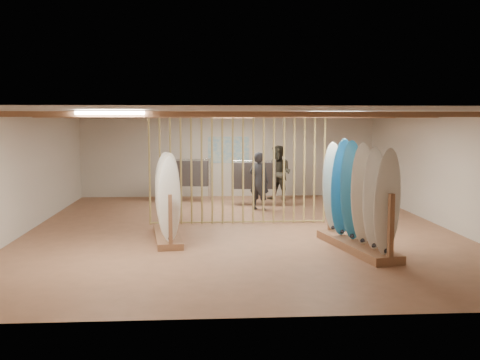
{
  "coord_description": "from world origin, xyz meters",
  "views": [
    {
      "loc": [
        -0.87,
        -13.18,
        2.62
      ],
      "look_at": [
        0.0,
        0.0,
        1.2
      ],
      "focal_mm": 42.0,
      "sensor_mm": 36.0,
      "label": 1
    }
  ],
  "objects": [
    {
      "name": "ceiling",
      "position": [
        0.0,
        0.0,
        2.8
      ],
      "size": [
        12.0,
        12.0,
        0.0
      ],
      "primitive_type": "plane",
      "rotation": [
        3.14,
        0.0,
        0.0
      ],
      "color": "#999591",
      "rests_on": "ground"
    },
    {
      "name": "rack_left",
      "position": [
        -1.67,
        -0.95,
        0.65
      ],
      "size": [
        0.8,
        2.41,
        1.9
      ],
      "rotation": [
        0.0,
        0.0,
        0.12
      ],
      "color": "#936343",
      "rests_on": "floor"
    },
    {
      "name": "rack_right",
      "position": [
        2.22,
        -2.22,
        0.75
      ],
      "size": [
        1.12,
        2.77,
        2.18
      ],
      "rotation": [
        0.0,
        0.0,
        0.2
      ],
      "color": "#936343",
      "rests_on": "floor"
    },
    {
      "name": "bamboo_partition",
      "position": [
        0.0,
        0.8,
        1.4
      ],
      "size": [
        4.45,
        0.05,
        2.78
      ],
      "color": "tan",
      "rests_on": "ground"
    },
    {
      "name": "wall_front",
      "position": [
        0.0,
        -6.0,
        1.4
      ],
      "size": [
        12.0,
        0.0,
        12.0
      ],
      "primitive_type": "plane",
      "rotation": [
        -1.57,
        0.0,
        0.0
      ],
      "color": "beige",
      "rests_on": "ground"
    },
    {
      "name": "shopper_a",
      "position": [
        0.75,
        2.97,
        0.96
      ],
      "size": [
        0.85,
        0.78,
        1.92
      ],
      "primitive_type": "imported",
      "rotation": [
        0.0,
        0.0,
        2.57
      ],
      "color": "#25262C",
      "rests_on": "floor"
    },
    {
      "name": "wall_right",
      "position": [
        5.0,
        0.0,
        1.4
      ],
      "size": [
        0.0,
        12.0,
        12.0
      ],
      "primitive_type": "plane",
      "rotation": [
        1.57,
        0.0,
        -1.57
      ],
      "color": "beige",
      "rests_on": "ground"
    },
    {
      "name": "wall_back",
      "position": [
        0.0,
        6.0,
        1.4
      ],
      "size": [
        12.0,
        0.0,
        12.0
      ],
      "primitive_type": "plane",
      "rotation": [
        1.57,
        0.0,
        0.0
      ],
      "color": "beige",
      "rests_on": "ground"
    },
    {
      "name": "shopper_b",
      "position": [
        1.59,
        4.82,
        1.02
      ],
      "size": [
        1.24,
        1.21,
        2.03
      ],
      "primitive_type": "imported",
      "rotation": [
        0.0,
        0.0,
        -0.69
      ],
      "color": "#343128",
      "rests_on": "floor"
    },
    {
      "name": "ceiling_slats",
      "position": [
        0.0,
        0.0,
        2.72
      ],
      "size": [
        9.5,
        6.12,
        0.1
      ],
      "primitive_type": "cube",
      "color": "#936343",
      "rests_on": "ground"
    },
    {
      "name": "wall_left",
      "position": [
        -5.0,
        0.0,
        1.4
      ],
      "size": [
        0.0,
        12.0,
        12.0
      ],
      "primitive_type": "plane",
      "rotation": [
        1.57,
        0.0,
        1.57
      ],
      "color": "beige",
      "rests_on": "ground"
    },
    {
      "name": "light_panels",
      "position": [
        0.0,
        0.0,
        2.74
      ],
      "size": [
        1.2,
        0.35,
        0.06
      ],
      "primitive_type": "cube",
      "color": "white",
      "rests_on": "ground"
    },
    {
      "name": "floor",
      "position": [
        0.0,
        0.0,
        0.0
      ],
      "size": [
        12.0,
        12.0,
        0.0
      ],
      "primitive_type": "plane",
      "color": "#9E6B4C",
      "rests_on": "ground"
    },
    {
      "name": "poster",
      "position": [
        0.0,
        5.98,
        1.6
      ],
      "size": [
        1.4,
        0.03,
        0.9
      ],
      "primitive_type": "cube",
      "color": "teal",
      "rests_on": "ground"
    },
    {
      "name": "clothing_rack_a",
      "position": [
        -1.32,
        4.71,
        0.92
      ],
      "size": [
        1.31,
        0.5,
        1.42
      ],
      "rotation": [
        0.0,
        0.0,
        -0.14
      ],
      "color": "silver",
      "rests_on": "floor"
    },
    {
      "name": "clothing_rack_b",
      "position": [
        0.68,
        3.84,
        0.92
      ],
      "size": [
        1.32,
        0.46,
        1.42
      ],
      "rotation": [
        0.0,
        0.0,
        -0.11
      ],
      "color": "silver",
      "rests_on": "floor"
    }
  ]
}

